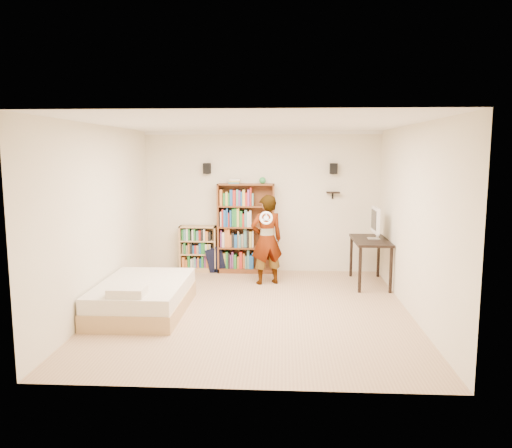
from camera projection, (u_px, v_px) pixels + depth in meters
The scene contains 14 objects.
ground at pixel (255, 310), 7.36m from camera, with size 4.50×5.00×0.01m, color tan.
room_shell at pixel (255, 191), 7.11m from camera, with size 4.52×5.02×2.71m.
crown_molding at pixel (255, 126), 6.98m from camera, with size 4.50×5.00×0.06m.
speaker_left at pixel (207, 168), 9.51m from camera, with size 0.14×0.12×0.20m, color black.
speaker_right at pixel (334, 169), 9.37m from camera, with size 0.14×0.12×0.20m, color black.
wall_shelf at pixel (333, 192), 9.45m from camera, with size 0.25×0.16×0.03m, color black.
tall_bookshelf at pixel (246, 228), 9.57m from camera, with size 1.08×0.32×1.71m, color brown, non-canonical shape.
low_bookshelf at pixel (198, 249), 9.71m from camera, with size 0.71×0.27×0.89m, color tan, non-canonical shape.
computer_desk at pixel (370, 262), 8.74m from camera, with size 0.59×1.18×0.80m, color black, non-canonical shape.
imac at pixel (374, 223), 8.65m from camera, with size 0.11×0.56×0.56m, color white, non-canonical shape.
daybed at pixel (143, 293), 7.25m from camera, with size 1.22×1.88×0.56m, color silver, non-canonical shape.
person at pixel (267, 240), 8.73m from camera, with size 0.57×0.38×1.58m, color black.
wii_wheel at pixel (266, 218), 8.37m from camera, with size 0.22×0.22×0.04m, color white.
navy_bag at pixel (215, 259), 9.68m from camera, with size 0.36×0.24×0.49m, color black, non-canonical shape.
Camera 1 is at (0.42, -7.09, 2.31)m, focal length 35.00 mm.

